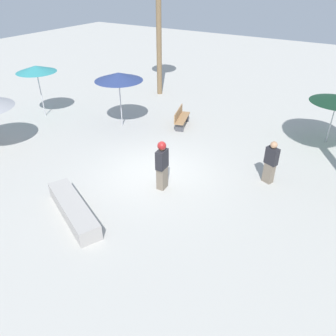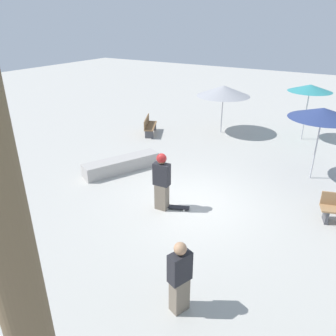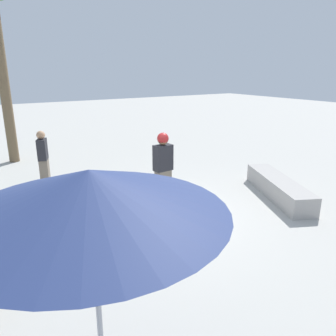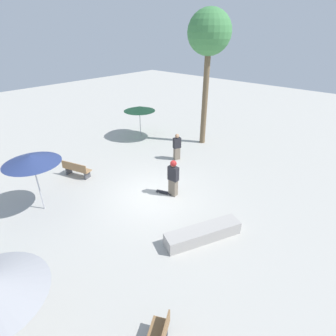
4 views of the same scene
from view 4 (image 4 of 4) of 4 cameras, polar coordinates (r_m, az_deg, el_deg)
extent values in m
plane|color=#B2AFA8|center=(12.38, -3.15, -6.07)|extent=(60.00, 60.00, 0.00)
cube|color=#726656|center=(12.23, 1.13, -4.22)|extent=(0.39, 0.29, 0.81)
cube|color=#232328|center=(11.85, 1.16, -1.19)|extent=(0.49, 0.30, 0.67)
sphere|color=#8C6647|center=(11.63, 1.18, 0.83)|extent=(0.27, 0.27, 0.27)
sphere|color=maroon|center=(11.61, 1.18, 0.97)|extent=(0.30, 0.30, 0.30)
cube|color=black|center=(12.51, -0.84, -5.29)|extent=(0.82, 0.48, 0.02)
cylinder|color=silver|center=(12.54, -2.04, -5.40)|extent=(0.06, 0.05, 0.05)
cylinder|color=silver|center=(12.67, -1.74, -5.00)|extent=(0.06, 0.05, 0.05)
cylinder|color=silver|center=(12.39, 0.10, -5.85)|extent=(0.06, 0.05, 0.05)
cylinder|color=silver|center=(12.52, 0.37, -5.44)|extent=(0.06, 0.05, 0.05)
cube|color=#A8A39E|center=(10.05, 7.62, -13.95)|extent=(1.83, 2.93, 0.50)
cube|color=#47474C|center=(15.08, -20.77, -0.43)|extent=(0.19, 0.40, 0.40)
cube|color=#47474C|center=(14.28, -17.16, -1.44)|extent=(0.19, 0.40, 0.40)
cube|color=#9E754C|center=(14.57, -19.15, -0.15)|extent=(1.66, 0.89, 0.05)
cube|color=#9E754C|center=(14.35, -19.81, 0.30)|extent=(1.54, 0.51, 0.40)
cube|color=#47474C|center=(7.80, -1.76, -31.77)|extent=(0.39, 0.25, 0.40)
cylinder|color=#B7B7BC|center=(12.14, -26.42, -3.23)|extent=(0.05, 0.05, 2.46)
cone|color=navy|center=(11.63, -27.63, 1.74)|extent=(2.22, 2.22, 0.36)
cylinder|color=#B7B7BC|center=(19.11, -6.09, 9.91)|extent=(0.05, 0.05, 2.05)
cone|color=#387F4C|center=(18.83, -6.24, 12.74)|extent=(2.20, 2.20, 0.31)
cylinder|color=brown|center=(17.37, 8.09, 15.36)|extent=(0.36, 0.36, 6.38)
sphere|color=#428447|center=(16.96, 8.99, 27.20)|extent=(2.55, 2.55, 2.55)
cube|color=#726656|center=(15.60, 1.93, 3.17)|extent=(0.35, 0.41, 0.75)
cube|color=#232328|center=(15.32, 1.97, 5.49)|extent=(0.39, 0.50, 0.62)
sphere|color=tan|center=(15.16, 2.00, 6.99)|extent=(0.24, 0.24, 0.24)
camera|label=1|loc=(13.10, 50.22, 17.18)|focal=35.00mm
camera|label=2|loc=(18.93, 5.28, 22.98)|focal=35.00mm
camera|label=3|loc=(11.58, -40.58, 2.86)|focal=35.00mm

